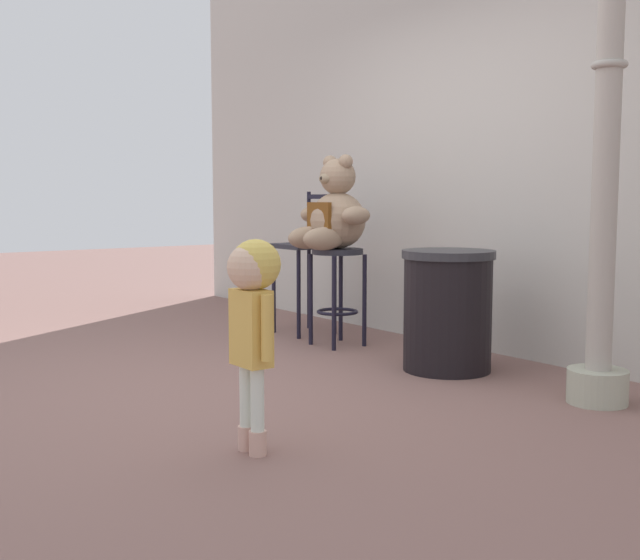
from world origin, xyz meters
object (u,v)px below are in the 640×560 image
(child_walking, at_px, (253,299))
(bar_chair_empty, at_px, (307,253))
(trash_bin, at_px, (448,310))
(bar_stool_with_teddy, at_px, (337,277))
(teddy_bear, at_px, (334,214))
(lamppost, at_px, (605,172))

(child_walking, relative_size, bar_chair_empty, 0.81)
(trash_bin, distance_m, bar_chair_empty, 1.65)
(bar_stool_with_teddy, distance_m, child_walking, 2.46)
(bar_stool_with_teddy, bearing_deg, teddy_bear, -90.00)
(bar_stool_with_teddy, relative_size, lamppost, 0.23)
(teddy_bear, xyz_separation_m, trash_bin, (1.06, 0.07, -0.58))
(bar_stool_with_teddy, relative_size, trash_bin, 0.94)
(child_walking, height_order, bar_chair_empty, bar_chair_empty)
(lamppost, height_order, bar_chair_empty, lamppost)
(bar_stool_with_teddy, bearing_deg, child_walking, -46.11)
(teddy_bear, distance_m, trash_bin, 1.21)
(bar_stool_with_teddy, height_order, trash_bin, trash_bin)
(trash_bin, bearing_deg, bar_chair_empty, 176.76)
(bar_stool_with_teddy, height_order, lamppost, lamppost)
(teddy_bear, bearing_deg, bar_stool_with_teddy, 90.00)
(bar_chair_empty, bearing_deg, bar_stool_with_teddy, -13.13)
(trash_bin, height_order, lamppost, lamppost)
(teddy_bear, bearing_deg, bar_chair_empty, 163.82)
(child_walking, distance_m, trash_bin, 1.94)
(teddy_bear, xyz_separation_m, child_walking, (1.70, -1.74, -0.30))
(child_walking, relative_size, trash_bin, 1.20)
(trash_bin, xyz_separation_m, bar_chair_empty, (-1.63, 0.09, 0.26))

